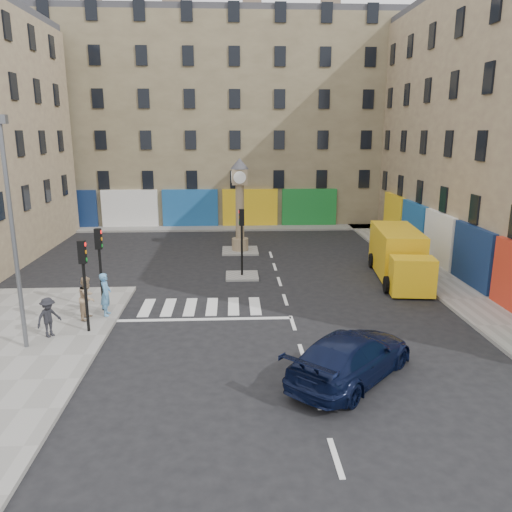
{
  "coord_description": "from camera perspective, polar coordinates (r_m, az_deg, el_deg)",
  "views": [
    {
      "loc": [
        -2.51,
        -18.72,
        7.93
      ],
      "look_at": [
        -1.37,
        4.81,
        2.0
      ],
      "focal_mm": 35.0,
      "sensor_mm": 36.0,
      "label": 1
    }
  ],
  "objects": [
    {
      "name": "sidewalk_far",
      "position": [
        41.69,
        -4.77,
        3.22
      ],
      "size": [
        32.0,
        2.4,
        0.15
      ],
      "primitive_type": "cube",
      "color": "gray",
      "rests_on": "ground"
    },
    {
      "name": "pedestrian_blue",
      "position": [
        22.48,
        -16.8,
        -4.2
      ],
      "size": [
        0.5,
        0.72,
        1.88
      ],
      "primitive_type": "imported",
      "rotation": [
        0.0,
        0.0,
        1.64
      ],
      "color": "#5794C8",
      "rests_on": "sidewalk_left"
    },
    {
      "name": "building_far",
      "position": [
        46.74,
        -4.75,
        14.78
      ],
      "size": [
        32.0,
        10.0,
        17.0
      ],
      "primitive_type": "cube",
      "color": "#8A7D5C",
      "rests_on": "ground"
    },
    {
      "name": "pedestrian_dark",
      "position": [
        20.97,
        -22.62,
        -6.47
      ],
      "size": [
        1.08,
        1.17,
        1.58
      ],
      "primitive_type": "imported",
      "rotation": [
        0.0,
        0.0,
        0.94
      ],
      "color": "black",
      "rests_on": "sidewalk_left"
    },
    {
      "name": "pedestrian_tan",
      "position": [
        22.31,
        -18.72,
        -4.53
      ],
      "size": [
        0.78,
        0.96,
        1.85
      ],
      "primitive_type": "imported",
      "rotation": [
        0.0,
        0.0,
        1.48
      ],
      "color": "#9F8161",
      "rests_on": "sidewalk_left"
    },
    {
      "name": "navy_sedan",
      "position": [
        16.86,
        10.83,
        -11.18
      ],
      "size": [
        5.33,
        5.52,
        1.58
      ],
      "primitive_type": "imported",
      "rotation": [
        0.0,
        0.0,
        2.4
      ],
      "color": "black",
      "rests_on": "ground"
    },
    {
      "name": "traffic_light_left_far",
      "position": [
        22.72,
        -17.45,
        -0.04
      ],
      "size": [
        0.28,
        0.22,
        3.7
      ],
      "color": "black",
      "rests_on": "sidewalk_left"
    },
    {
      "name": "clock_pillar",
      "position": [
        33.01,
        -1.87,
        6.5
      ],
      "size": [
        1.2,
        1.2,
        6.1
      ],
      "color": "tan",
      "rests_on": "island_far"
    },
    {
      "name": "sidewalk_right",
      "position": [
        31.81,
        17.96,
        -0.87
      ],
      "size": [
        2.6,
        30.0,
        0.15
      ],
      "primitive_type": "cube",
      "color": "gray",
      "rests_on": "ground"
    },
    {
      "name": "traffic_light_island",
      "position": [
        27.25,
        -1.64,
        2.83
      ],
      "size": [
        0.28,
        0.22,
        3.7
      ],
      "color": "black",
      "rests_on": "island_near"
    },
    {
      "name": "island_far",
      "position": [
        33.65,
        -1.82,
        0.6
      ],
      "size": [
        2.4,
        2.4,
        0.12
      ],
      "primitive_type": "cube",
      "color": "gray",
      "rests_on": "ground"
    },
    {
      "name": "island_near",
      "position": [
        27.86,
        -1.61,
        -2.28
      ],
      "size": [
        1.8,
        1.8,
        0.12
      ],
      "primitive_type": "cube",
      "color": "gray",
      "rests_on": "ground"
    },
    {
      "name": "lamp_post",
      "position": [
        19.38,
        -26.14,
        3.37
      ],
      "size": [
        0.5,
        0.25,
        8.3
      ],
      "color": "#595B60",
      "rests_on": "sidewalk_left"
    },
    {
      "name": "ground",
      "position": [
        20.48,
        4.55,
        -8.69
      ],
      "size": [
        120.0,
        120.0,
        0.0
      ],
      "primitive_type": "plane",
      "color": "black",
      "rests_on": "ground"
    },
    {
      "name": "traffic_light_left_near",
      "position": [
        20.48,
        -19.09,
        -1.69
      ],
      "size": [
        0.28,
        0.22,
        3.7
      ],
      "color": "black",
      "rests_on": "sidewalk_left"
    },
    {
      "name": "yellow_van",
      "position": [
        28.45,
        16.01,
        0.1
      ],
      "size": [
        3.1,
        7.41,
        2.62
      ],
      "rotation": [
        0.0,
        0.0,
        -0.12
      ],
      "color": "yellow",
      "rests_on": "ground"
    }
  ]
}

